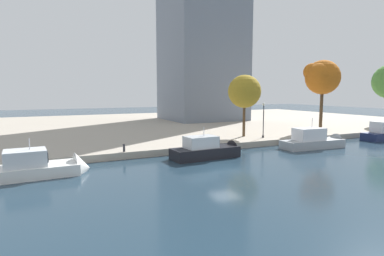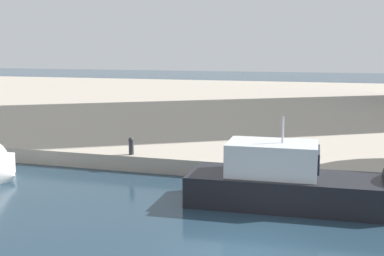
{
  "view_description": "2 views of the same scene",
  "coord_description": "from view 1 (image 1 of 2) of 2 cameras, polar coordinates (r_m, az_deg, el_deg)",
  "views": [
    {
      "loc": [
        -14.87,
        -23.77,
        6.86
      ],
      "look_at": [
        0.02,
        6.83,
        2.94
      ],
      "focal_mm": 30.02,
      "sensor_mm": 36.0,
      "label": 1
    },
    {
      "loc": [
        2.39,
        -12.89,
        5.66
      ],
      "look_at": [
        -3.14,
        5.15,
        2.63
      ],
      "focal_mm": 46.44,
      "sensor_mm": 36.0,
      "label": 2
    }
  ],
  "objects": [
    {
      "name": "motor_yacht_3",
      "position": [
        41.89,
        21.19,
        -2.34
      ],
      "size": [
        9.13,
        3.08,
        4.57
      ],
      "rotation": [
        0.0,
        0.0,
        -0.06
      ],
      "color": "#9EA3A8",
      "rests_on": "ground_plane"
    },
    {
      "name": "tree_0",
      "position": [
        44.19,
        9.36,
        6.35
      ],
      "size": [
        4.45,
        4.45,
        8.32
      ],
      "color": "#4C3823",
      "rests_on": "dock_promenade"
    },
    {
      "name": "tree_1",
      "position": [
        53.79,
        21.96,
        8.49
      ],
      "size": [
        5.51,
        5.28,
        10.91
      ],
      "color": "#4C3823",
      "rests_on": "dock_promenade"
    },
    {
      "name": "ground_plane",
      "position": [
        28.86,
        5.95,
        -7.22
      ],
      "size": [
        220.0,
        220.0,
        0.0
      ],
      "primitive_type": "plane",
      "color": "#1E3342"
    },
    {
      "name": "motor_yacht_2",
      "position": [
        33.34,
        3.23,
        -4.15
      ],
      "size": [
        8.23,
        2.91,
        4.09
      ],
      "rotation": [
        0.0,
        0.0,
        0.05
      ],
      "color": "black",
      "rests_on": "ground_plane"
    },
    {
      "name": "office_tower",
      "position": [
        71.4,
        1.81,
        16.83
      ],
      "size": [
        15.25,
        15.22,
        39.78
      ],
      "color": "slate",
      "rests_on": "dock_promenade"
    },
    {
      "name": "motor_yacht_1",
      "position": [
        28.97,
        -25.01,
        -6.59
      ],
      "size": [
        7.92,
        3.24,
        4.3
      ],
      "rotation": [
        0.0,
        0.0,
        0.04
      ],
      "color": "silver",
      "rests_on": "ground_plane"
    },
    {
      "name": "lamp_post",
      "position": [
        43.27,
        12.59,
        1.82
      ],
      "size": [
        0.37,
        0.37,
        4.61
      ],
      "color": "black",
      "rests_on": "dock_promenade"
    },
    {
      "name": "mooring_bollard_1",
      "position": [
        33.32,
        -11.99,
        -3.4
      ],
      "size": [
        0.26,
        0.26,
        0.83
      ],
      "color": "#2D2D33",
      "rests_on": "dock_promenade"
    },
    {
      "name": "dock_promenade",
      "position": [
        61.18,
        -11.73,
        0.33
      ],
      "size": [
        120.0,
        55.0,
        0.73
      ],
      "primitive_type": "cube",
      "color": "#A39989",
      "rests_on": "ground_plane"
    }
  ]
}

